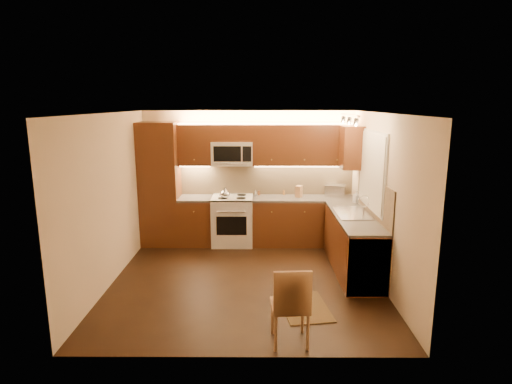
{
  "coord_description": "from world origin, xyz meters",
  "views": [
    {
      "loc": [
        0.19,
        -5.99,
        2.64
      ],
      "look_at": [
        0.15,
        0.55,
        1.25
      ],
      "focal_mm": 29.49,
      "sensor_mm": 36.0,
      "label": 1
    }
  ],
  "objects_px": {
    "toaster_oven": "(335,190)",
    "soap_bottle": "(357,197)",
    "microwave": "(232,153)",
    "knife_block": "(299,191)",
    "stove": "(233,220)",
    "kettle": "(225,193)",
    "dining_chair": "(290,304)",
    "sink": "(352,209)"
  },
  "relations": [
    {
      "from": "microwave",
      "to": "dining_chair",
      "type": "distance_m",
      "value": 3.82
    },
    {
      "from": "microwave",
      "to": "knife_block",
      "type": "bearing_deg",
      "value": -2.72
    },
    {
      "from": "stove",
      "to": "soap_bottle",
      "type": "bearing_deg",
      "value": -9.09
    },
    {
      "from": "stove",
      "to": "knife_block",
      "type": "xyz_separation_m",
      "value": [
        1.25,
        0.08,
        0.55
      ]
    },
    {
      "from": "toaster_oven",
      "to": "soap_bottle",
      "type": "bearing_deg",
      "value": -44.05
    },
    {
      "from": "microwave",
      "to": "dining_chair",
      "type": "bearing_deg",
      "value": -76.56
    },
    {
      "from": "soap_bottle",
      "to": "stove",
      "type": "bearing_deg",
      "value": 147.69
    },
    {
      "from": "soap_bottle",
      "to": "toaster_oven",
      "type": "bearing_deg",
      "value": 96.03
    },
    {
      "from": "kettle",
      "to": "dining_chair",
      "type": "relative_size",
      "value": 0.22
    },
    {
      "from": "microwave",
      "to": "soap_bottle",
      "type": "relative_size",
      "value": 3.56
    },
    {
      "from": "soap_bottle",
      "to": "dining_chair",
      "type": "relative_size",
      "value": 0.23
    },
    {
      "from": "sink",
      "to": "soap_bottle",
      "type": "xyz_separation_m",
      "value": [
        0.24,
        0.77,
        0.03
      ]
    },
    {
      "from": "knife_block",
      "to": "dining_chair",
      "type": "xyz_separation_m",
      "value": [
        -0.41,
        -3.45,
        -0.55
      ]
    },
    {
      "from": "sink",
      "to": "dining_chair",
      "type": "xyz_separation_m",
      "value": [
        -1.16,
        -2.25,
        -0.51
      ]
    },
    {
      "from": "toaster_oven",
      "to": "knife_block",
      "type": "bearing_deg",
      "value": -156.8
    },
    {
      "from": "sink",
      "to": "soap_bottle",
      "type": "distance_m",
      "value": 0.8
    },
    {
      "from": "sink",
      "to": "dining_chair",
      "type": "height_order",
      "value": "sink"
    },
    {
      "from": "stove",
      "to": "microwave",
      "type": "height_order",
      "value": "microwave"
    },
    {
      "from": "knife_block",
      "to": "soap_bottle",
      "type": "xyz_separation_m",
      "value": [
        0.99,
        -0.43,
        -0.0
      ]
    },
    {
      "from": "kettle",
      "to": "knife_block",
      "type": "bearing_deg",
      "value": 27.7
    },
    {
      "from": "sink",
      "to": "soap_bottle",
      "type": "bearing_deg",
      "value": 72.62
    },
    {
      "from": "microwave",
      "to": "sink",
      "type": "distance_m",
      "value": 2.48
    },
    {
      "from": "knife_block",
      "to": "dining_chair",
      "type": "relative_size",
      "value": 0.23
    },
    {
      "from": "soap_bottle",
      "to": "knife_block",
      "type": "bearing_deg",
      "value": 133.08
    },
    {
      "from": "soap_bottle",
      "to": "microwave",
      "type": "bearing_deg",
      "value": 144.35
    },
    {
      "from": "kettle",
      "to": "knife_block",
      "type": "relative_size",
      "value": 0.96
    },
    {
      "from": "kettle",
      "to": "toaster_oven",
      "type": "relative_size",
      "value": 0.56
    },
    {
      "from": "toaster_oven",
      "to": "stove",
      "type": "bearing_deg",
      "value": -158.75
    },
    {
      "from": "stove",
      "to": "kettle",
      "type": "relative_size",
      "value": 4.45
    },
    {
      "from": "kettle",
      "to": "stove",
      "type": "bearing_deg",
      "value": 67.86
    },
    {
      "from": "kettle",
      "to": "knife_block",
      "type": "height_order",
      "value": "kettle"
    },
    {
      "from": "microwave",
      "to": "toaster_oven",
      "type": "relative_size",
      "value": 2.07
    },
    {
      "from": "microwave",
      "to": "kettle",
      "type": "distance_m",
      "value": 0.76
    },
    {
      "from": "stove",
      "to": "soap_bottle",
      "type": "xyz_separation_m",
      "value": [
        2.24,
        -0.36,
        0.55
      ]
    },
    {
      "from": "stove",
      "to": "knife_block",
      "type": "height_order",
      "value": "knife_block"
    },
    {
      "from": "dining_chair",
      "to": "sink",
      "type": "bearing_deg",
      "value": 59.05
    },
    {
      "from": "stove",
      "to": "kettle",
      "type": "bearing_deg",
      "value": -130.74
    },
    {
      "from": "microwave",
      "to": "soap_bottle",
      "type": "distance_m",
      "value": 2.4
    },
    {
      "from": "sink",
      "to": "toaster_oven",
      "type": "height_order",
      "value": "toaster_oven"
    },
    {
      "from": "microwave",
      "to": "knife_block",
      "type": "xyz_separation_m",
      "value": [
        1.25,
        -0.06,
        -0.71
      ]
    },
    {
      "from": "kettle",
      "to": "microwave",
      "type": "bearing_deg",
      "value": 84.58
    },
    {
      "from": "soap_bottle",
      "to": "dining_chair",
      "type": "height_order",
      "value": "soap_bottle"
    }
  ]
}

